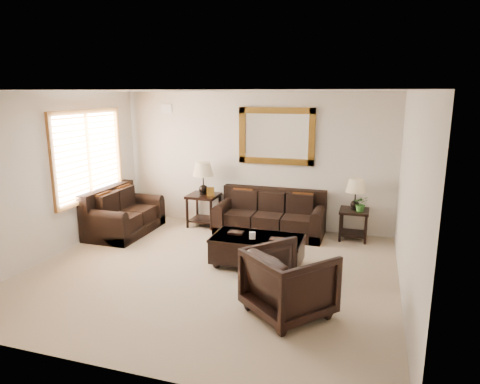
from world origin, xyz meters
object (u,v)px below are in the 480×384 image
(end_table_right, at_px, (355,200))
(armchair, at_px, (289,279))
(sofa, at_px, (270,218))
(end_table_left, at_px, (203,184))
(coffee_table, at_px, (257,248))
(loveseat, at_px, (122,216))

(end_table_right, distance_m, armchair, 3.17)
(sofa, bearing_deg, end_table_left, 177.35)
(coffee_table, bearing_deg, armchair, -60.85)
(loveseat, height_order, armchair, armchair)
(sofa, height_order, loveseat, loveseat)
(loveseat, distance_m, end_table_left, 1.71)
(sofa, distance_m, end_table_right, 1.63)
(sofa, bearing_deg, loveseat, -163.26)
(sofa, xyz_separation_m, end_table_left, (-1.42, 0.07, 0.56))
(sofa, relative_size, end_table_left, 1.55)
(end_table_right, bearing_deg, armchair, -101.18)
(sofa, relative_size, loveseat, 1.31)
(armchair, bearing_deg, end_table_right, -60.58)
(end_table_right, relative_size, coffee_table, 0.81)
(loveseat, height_order, end_table_right, end_table_right)
(sofa, distance_m, loveseat, 2.89)
(loveseat, bearing_deg, end_table_left, -56.35)
(sofa, xyz_separation_m, armchair, (0.95, -2.99, 0.16))
(end_table_right, bearing_deg, coffee_table, -128.15)
(sofa, relative_size, end_table_right, 1.78)
(loveseat, height_order, end_table_left, end_table_left)
(end_table_left, distance_m, end_table_right, 2.98)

